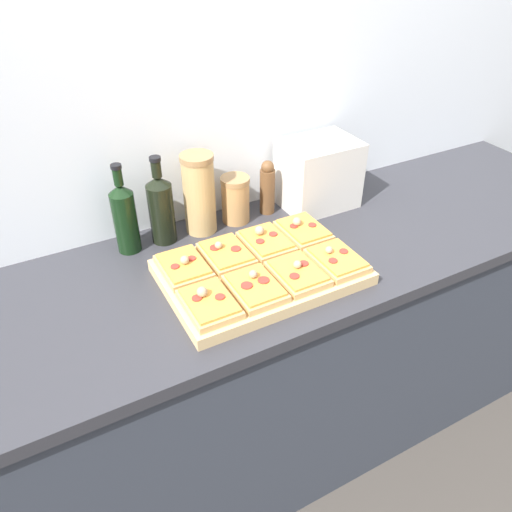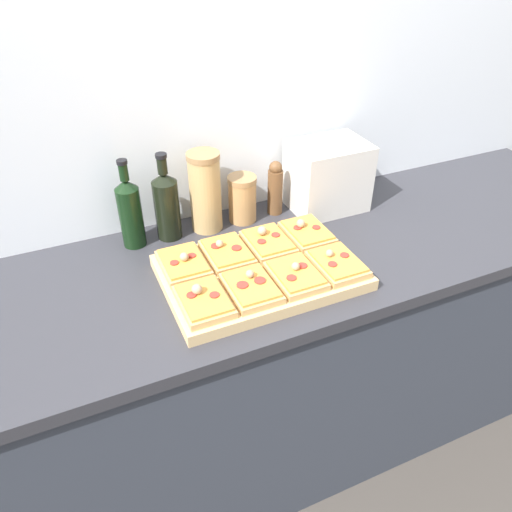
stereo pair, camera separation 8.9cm
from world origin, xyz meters
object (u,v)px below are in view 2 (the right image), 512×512
grain_jar_tall (205,192)px  pepper_mill (275,188)px  cutting_board (260,272)px  grain_jar_short (242,199)px  toaster_oven (328,176)px  olive_oil_bottle (130,212)px  wine_bottle (167,204)px

grain_jar_tall → pepper_mill: 0.25m
cutting_board → pepper_mill: bearing=58.0°
grain_jar_tall → grain_jar_short: size_ratio=1.66×
grain_jar_short → toaster_oven: 0.31m
olive_oil_bottle → cutting_board: bearing=-47.5°
olive_oil_bottle → pepper_mill: olive_oil_bottle is taller
wine_bottle → toaster_oven: 0.56m
cutting_board → grain_jar_short: size_ratio=3.44×
grain_jar_tall → grain_jar_short: grain_jar_tall is taller
olive_oil_bottle → toaster_oven: 0.67m
olive_oil_bottle → toaster_oven: bearing=-2.9°
wine_bottle → grain_jar_short: bearing=0.0°
pepper_mill → cutting_board: bearing=-122.0°
cutting_board → grain_jar_tall: 0.34m
cutting_board → pepper_mill: pepper_mill is taller
wine_bottle → toaster_oven: size_ratio=1.03×
grain_jar_tall → grain_jar_short: 0.14m
cutting_board → grain_jar_tall: (-0.05, 0.32, 0.12)m
pepper_mill → grain_jar_tall: bearing=180.0°
olive_oil_bottle → wine_bottle: size_ratio=1.00×
grain_jar_tall → cutting_board: bearing=-81.2°
olive_oil_bottle → grain_jar_short: size_ratio=1.79×
toaster_oven → grain_jar_short: bearing=173.5°
grain_jar_short → toaster_oven: (0.30, -0.03, 0.04)m
cutting_board → olive_oil_bottle: olive_oil_bottle is taller
grain_jar_tall → toaster_oven: bearing=-4.6°
cutting_board → olive_oil_bottle: bearing=132.5°
cutting_board → toaster_oven: toaster_oven is taller
olive_oil_bottle → grain_jar_short: olive_oil_bottle is taller
wine_bottle → grain_jar_tall: wine_bottle is taller
grain_jar_tall → grain_jar_short: bearing=0.0°
grain_jar_short → pepper_mill: 0.12m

